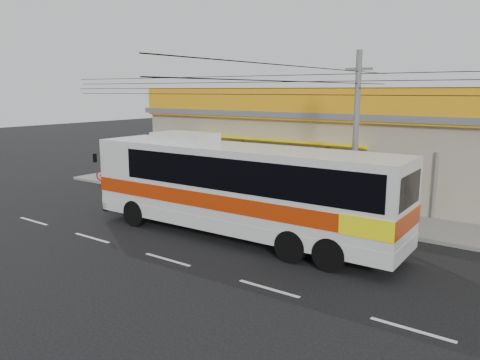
# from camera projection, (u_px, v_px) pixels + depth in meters

# --- Properties ---
(ground) EXTENTS (120.00, 120.00, 0.00)m
(ground) POSITION_uv_depth(u_px,v_px,m) (214.00, 240.00, 17.63)
(ground) COLOR black
(ground) RESTS_ON ground
(sidewalk) EXTENTS (30.00, 3.20, 0.15)m
(sidewalk) POSITION_uv_depth(u_px,v_px,m) (292.00, 207.00, 22.40)
(sidewalk) COLOR gray
(sidewalk) RESTS_ON ground
(lane_markings) EXTENTS (50.00, 0.12, 0.01)m
(lane_markings) POSITION_uv_depth(u_px,v_px,m) (167.00, 260.00, 15.63)
(lane_markings) COLOR silver
(lane_markings) RESTS_ON ground
(storefront_building) EXTENTS (22.60, 9.20, 5.70)m
(storefront_building) POSITION_uv_depth(u_px,v_px,m) (341.00, 149.00, 26.41)
(storefront_building) COLOR #AD9F8C
(storefront_building) RESTS_ON ground
(coach_bus) EXTENTS (12.68, 2.86, 3.90)m
(coach_bus) POSITION_uv_depth(u_px,v_px,m) (243.00, 185.00, 17.52)
(coach_bus) COLOR silver
(coach_bus) RESTS_ON ground
(motorbike_red) EXTENTS (2.23, 1.27, 1.11)m
(motorbike_red) POSITION_uv_depth(u_px,v_px,m) (111.00, 173.00, 27.91)
(motorbike_red) COLOR maroon
(motorbike_red) RESTS_ON sidewalk
(motorbike_dark) EXTENTS (1.82, 0.78, 1.06)m
(motorbike_dark) POSITION_uv_depth(u_px,v_px,m) (166.00, 176.00, 27.10)
(motorbike_dark) COLOR black
(motorbike_dark) RESTS_ON sidewalk
(utility_pole) EXTENTS (34.00, 14.00, 7.07)m
(utility_pole) POSITION_uv_depth(u_px,v_px,m) (358.00, 83.00, 17.75)
(utility_pole) COLOR #5D5D5B
(utility_pole) RESTS_ON ground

